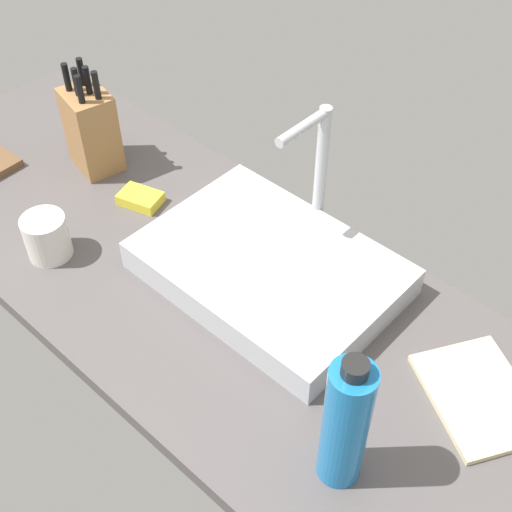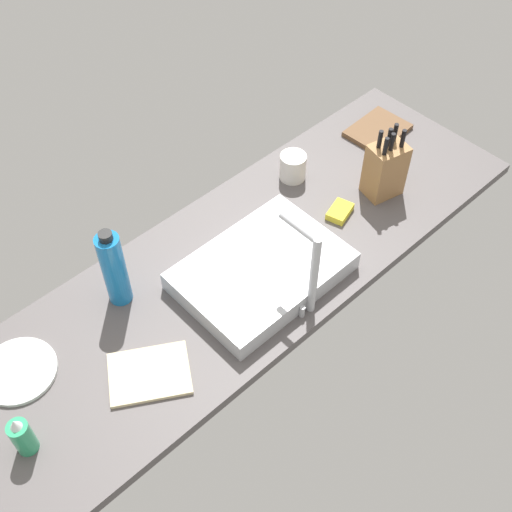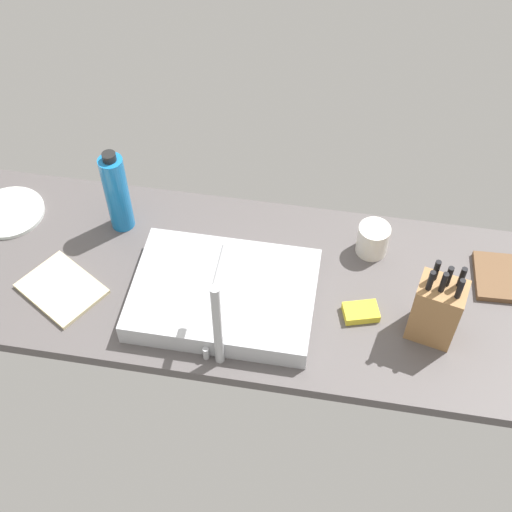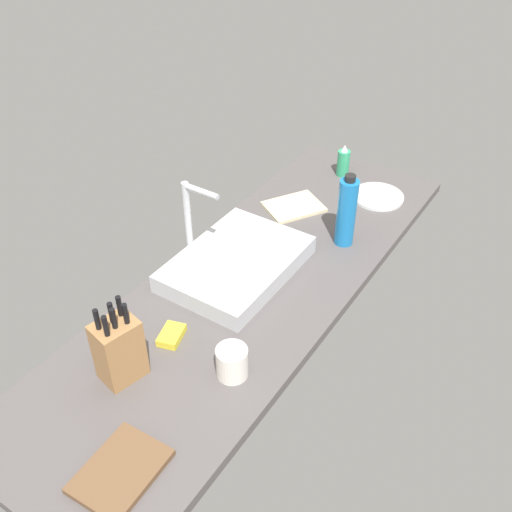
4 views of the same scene
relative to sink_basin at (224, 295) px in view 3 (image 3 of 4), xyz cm
name	(u,v)px [view 3 (image 3 of 4)]	position (x,y,z in cm)	size (l,w,h in cm)	color
countertop_slab	(236,284)	(-1.79, -7.75, -4.92)	(189.12, 60.53, 3.50)	#514C4C
sink_basin	(224,295)	(0.00, 0.00, 0.00)	(47.53, 33.81, 6.35)	#B7BABF
faucet	(218,315)	(-2.27, 16.10, 14.14)	(5.50, 14.05, 29.65)	#B7BABF
knife_block	(436,309)	(-53.72, 0.47, 6.71)	(13.16, 11.33, 25.10)	#9E7042
water_bottle	(117,193)	(34.30, -22.48, 9.68)	(6.75, 6.75, 27.21)	#1970B7
dinner_plate	(9,213)	(68.47, -20.67, -2.57)	(20.41, 20.41, 1.20)	silver
dish_towel	(62,289)	(43.80, 3.48, -2.57)	(21.08, 15.93, 1.20)	beige
coffee_mug	(373,239)	(-37.29, -24.37, 1.45)	(8.80, 8.80, 9.24)	silver
dish_sponge	(361,312)	(-35.97, -1.77, -1.97)	(9.00, 6.00, 2.40)	yellow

